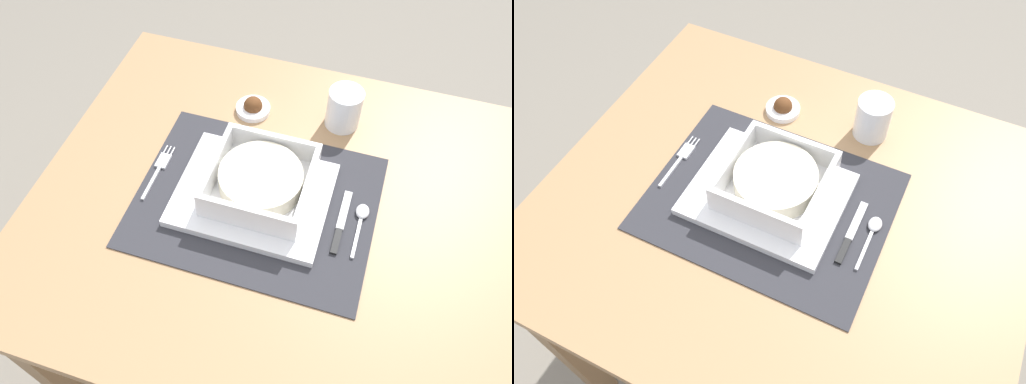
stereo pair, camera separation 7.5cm
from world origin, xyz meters
The scene contains 10 objects.
ground_plane centered at (0.00, 0.00, 0.00)m, with size 6.00×6.00×0.00m, color gray.
dining_table centered at (0.00, 0.00, 0.62)m, with size 0.88×0.77×0.73m.
placemat centered at (-0.03, -0.01, 0.73)m, with size 0.44×0.34×0.00m, color #2D2D33.
serving_plate centered at (-0.04, 0.00, 0.74)m, with size 0.28×0.22×0.02m, color white.
porridge_bowl centered at (-0.03, 0.01, 0.77)m, with size 0.18×0.18×0.06m.
fork centered at (-0.23, 0.01, 0.73)m, with size 0.02×0.13×0.00m.
spoon centered at (0.16, 0.01, 0.74)m, with size 0.02×0.11×0.01m.
butter_knife centered at (0.13, -0.01, 0.73)m, with size 0.01×0.14×0.01m.
drinking_glass centered at (0.08, 0.24, 0.77)m, with size 0.07×0.07×0.08m.
condiment_saucer centered at (-0.10, 0.21, 0.74)m, with size 0.07×0.07×0.04m.
Camera 1 is at (0.13, -0.51, 1.49)m, focal length 35.39 mm.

